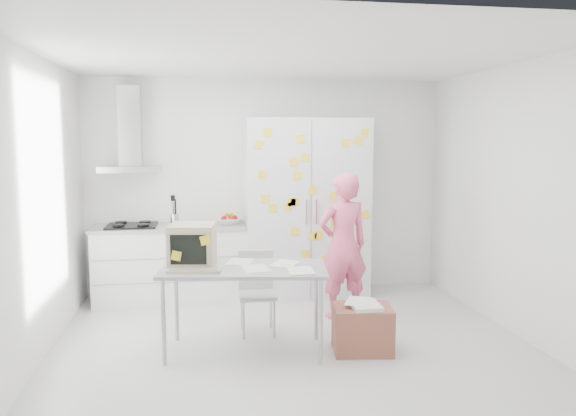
{
  "coord_description": "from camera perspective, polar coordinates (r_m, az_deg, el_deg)",
  "views": [
    {
      "loc": [
        -0.87,
        -5.1,
        1.94
      ],
      "look_at": [
        0.06,
        0.62,
        1.24
      ],
      "focal_mm": 35.0,
      "sensor_mm": 36.0,
      "label": 1
    }
  ],
  "objects": [
    {
      "name": "chair",
      "position": [
        5.74,
        -3.18,
        -8.0
      ],
      "size": [
        0.38,
        0.38,
        0.82
      ],
      "rotation": [
        0.0,
        0.0,
        -0.02
      ],
      "color": "#B3B3B1",
      "rests_on": "ground"
    },
    {
      "name": "tall_cabinet",
      "position": [
        6.95,
        1.83,
        -0.02
      ],
      "size": [
        1.5,
        0.68,
        2.2
      ],
      "color": "silver",
      "rests_on": "ground"
    },
    {
      "name": "cardboard_box",
      "position": [
        5.33,
        7.57,
        -12.0
      ],
      "size": [
        0.58,
        0.49,
        0.46
      ],
      "rotation": [
        0.0,
        0.0,
        -0.14
      ],
      "color": "#90533E",
      "rests_on": "ground"
    },
    {
      "name": "person",
      "position": [
        6.16,
        5.61,
        -3.81
      ],
      "size": [
        0.65,
        0.49,
        1.59
      ],
      "primitive_type": "imported",
      "rotation": [
        0.0,
        0.0,
        3.34
      ],
      "color": "#F76087",
      "rests_on": "ground"
    },
    {
      "name": "ceiling",
      "position": [
        5.22,
        0.51,
        15.28
      ],
      "size": [
        4.5,
        4.0,
        0.02
      ],
      "primitive_type": "cube",
      "color": "white",
      "rests_on": "walls"
    },
    {
      "name": "desk",
      "position": [
        5.17,
        -7.81,
        -4.83
      ],
      "size": [
        1.57,
        0.95,
        1.18
      ],
      "rotation": [
        0.0,
        0.0,
        -0.14
      ],
      "color": "#94989D",
      "rests_on": "ground"
    },
    {
      "name": "range_hood",
      "position": [
        6.98,
        -15.73,
        6.81
      ],
      "size": [
        0.7,
        0.48,
        1.01
      ],
      "color": "silver",
      "rests_on": "walls"
    },
    {
      "name": "walls",
      "position": [
        5.91,
        -0.68,
        1.19
      ],
      "size": [
        4.52,
        4.01,
        2.7
      ],
      "color": "white",
      "rests_on": "ground"
    },
    {
      "name": "floor",
      "position": [
        5.53,
        0.47,
        -13.75
      ],
      "size": [
        4.5,
        4.0,
        0.02
      ],
      "primitive_type": "cube",
      "color": "silver",
      "rests_on": "ground"
    },
    {
      "name": "counter_run",
      "position": [
        6.96,
        -11.73,
        -5.4
      ],
      "size": [
        1.84,
        0.63,
        1.28
      ],
      "color": "white",
      "rests_on": "ground"
    }
  ]
}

